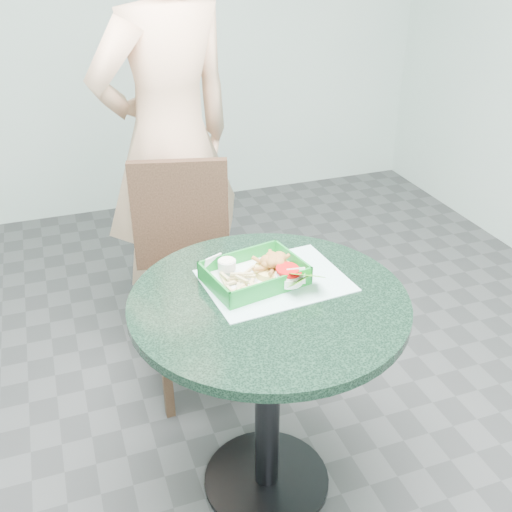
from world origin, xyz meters
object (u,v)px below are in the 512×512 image
object	(u,v)px
crab_sandwich	(275,271)
sauce_ramekin	(229,267)
diner_person	(166,92)
food_basket	(254,282)
dining_chair	(188,263)
cafe_table	(268,349)

from	to	relation	value
crab_sandwich	sauce_ramekin	distance (m)	0.14
diner_person	crab_sandwich	size ratio (longest dim) A/B	18.71
food_basket	crab_sandwich	size ratio (longest dim) A/B	2.32
crab_sandwich	diner_person	bearing A→B (deg)	96.71
crab_sandwich	sauce_ramekin	size ratio (longest dim) A/B	2.21
dining_chair	crab_sandwich	bearing A→B (deg)	-63.45
crab_sandwich	sauce_ramekin	world-z (taller)	crab_sandwich
food_basket	sauce_ramekin	world-z (taller)	sauce_ramekin
cafe_table	diner_person	bearing A→B (deg)	93.24
cafe_table	sauce_ramekin	size ratio (longest dim) A/B	14.94
diner_person	food_basket	distance (m)	0.98
diner_person	crab_sandwich	xyz separation A→B (m)	(0.11, -0.92, -0.33)
dining_chair	diner_person	size ratio (longest dim) A/B	0.41
dining_chair	sauce_ramekin	distance (m)	0.59
cafe_table	crab_sandwich	world-z (taller)	crab_sandwich
dining_chair	crab_sandwich	xyz separation A→B (m)	(0.13, -0.59, 0.27)
diner_person	food_basket	xyz separation A→B (m)	(0.05, -0.91, -0.36)
dining_chair	sauce_ramekin	world-z (taller)	dining_chair
dining_chair	food_basket	size ratio (longest dim) A/B	3.32
cafe_table	crab_sandwich	bearing A→B (deg)	58.78
cafe_table	food_basket	world-z (taller)	food_basket
cafe_table	food_basket	xyz separation A→B (m)	(-0.01, 0.09, 0.19)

